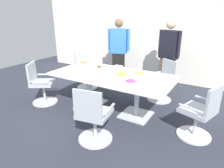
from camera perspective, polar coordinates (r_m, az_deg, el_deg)
ground_plane at (r=4.14m, az=0.00°, el=-7.23°), size 10.00×10.00×0.01m
back_wall at (r=5.88m, az=12.63°, el=14.83°), size 8.00×0.10×2.80m
conference_table at (r=3.89m, az=0.00°, el=1.04°), size 2.40×1.20×0.75m
office_chair_0 at (r=3.00m, az=-5.50°, el=-9.86°), size 0.63×0.63×0.91m
office_chair_1 at (r=3.36m, az=24.34°, el=-8.21°), size 0.68×0.68×0.91m
office_chair_2 at (r=4.56m, az=14.45°, el=0.37°), size 0.75×0.75×0.91m
office_chair_3 at (r=5.23m, az=-7.60°, el=3.37°), size 0.73×0.73×0.91m
office_chair_4 at (r=4.53m, az=-20.03°, el=-0.36°), size 0.74×0.74×0.91m
person_standing_0 at (r=5.53m, az=1.95°, el=9.82°), size 0.61×0.34×1.74m
person_standing_1 at (r=5.01m, az=16.04°, el=8.12°), size 0.60×0.36×1.76m
snack_bowl_pretzels at (r=4.55m, az=-8.27°, el=5.91°), size 0.19×0.19×0.09m
snack_bowl_chips_orange at (r=3.57m, az=2.84°, el=2.36°), size 0.21×0.21×0.12m
snack_bowl_candy_mix at (r=3.30m, az=5.48°, el=0.50°), size 0.21×0.21×0.09m
snack_bowl_chips_yellow at (r=3.74m, az=8.11°, el=2.79°), size 0.18×0.18×0.10m
donut_platter at (r=4.20m, az=-2.79°, el=4.47°), size 0.40×0.40×0.04m
plate_stack at (r=4.09m, az=-13.67°, el=3.54°), size 0.19×0.19×0.04m
napkin_pile at (r=4.24m, az=1.61°, el=4.86°), size 0.18×0.18×0.06m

